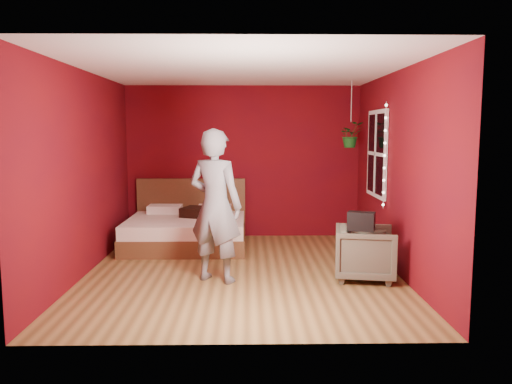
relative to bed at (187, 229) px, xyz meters
name	(u,v)px	position (x,y,z in m)	size (l,w,h in m)	color
floor	(242,271)	(0.89, -1.50, -0.27)	(4.50, 4.50, 0.00)	olive
room_walls	(241,143)	(0.89, -1.50, 1.41)	(4.04, 4.54, 2.62)	maroon
window	(377,154)	(2.86, -0.60, 1.23)	(0.05, 0.97, 1.27)	white
fairy_lights	(385,156)	(2.83, -1.12, 1.23)	(0.04, 0.04, 1.45)	silver
bed	(187,229)	(0.00, 0.00, 0.00)	(1.85, 1.58, 1.02)	brown
person	(215,206)	(0.58, -1.90, 0.67)	(0.68, 0.45, 1.86)	slate
armchair	(365,253)	(2.43, -1.85, 0.06)	(0.70, 0.72, 0.66)	#575745
handbag	(361,221)	(2.32, -2.08, 0.51)	(0.31, 0.16, 0.22)	black
throw_pillow	(197,212)	(0.15, 0.07, 0.27)	(0.42, 0.42, 0.15)	black
hanging_plant	(351,135)	(2.58, -0.10, 1.51)	(0.43, 0.39, 1.03)	silver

